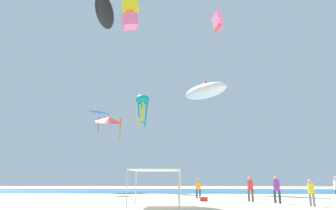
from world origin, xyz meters
TOP-DOWN VIEW (x-y plane):
  - ground at (0.00, 0.00)m, footprint 110.00×110.00m
  - ocean_strip at (0.00, 23.96)m, footprint 110.00×18.58m
  - canopy_tent at (-2.36, -1.89)m, footprint 3.07×3.32m
  - person_near_tent at (5.80, 0.53)m, footprint 0.43×0.43m
  - person_leftmost at (4.34, 2.15)m, footprint 0.42×0.42m
  - person_central at (0.64, 5.81)m, footprint 0.44×0.39m
  - person_rightmost at (7.17, -1.84)m, footprint 0.38×0.41m
  - cooler_box at (0.88, 2.18)m, footprint 0.57×0.37m
  - kite_inflatable_black at (-9.75, 10.09)m, footprint 3.26×7.27m
  - kite_octopus_teal at (-6.67, 21.70)m, footprint 2.91×2.91m
  - kite_parafoil_pink at (2.54, 2.93)m, footprint 0.71×4.50m
  - kite_box_yellow at (-5.69, 4.81)m, footprint 1.96×1.83m
  - kite_delta_red at (-11.79, 22.39)m, footprint 5.04×5.05m
  - kite_diamond_blue at (-11.58, 16.32)m, footprint 2.61×2.62m
  - kite_inflatable_white at (2.50, 18.92)m, footprint 6.73×6.40m

SIDE VIEW (x-z plane):
  - ground at x=0.00m, z-range -0.10..0.00m
  - ocean_strip at x=0.00m, z-range 0.00..0.03m
  - cooler_box at x=0.88m, z-range 0.00..0.35m
  - person_rightmost at x=7.17m, z-range 0.14..1.73m
  - person_central at x=0.64m, z-range 0.14..1.81m
  - person_leftmost at x=4.34m, z-range 0.15..1.93m
  - person_near_tent at x=5.80m, z-range 0.16..1.97m
  - canopy_tent at x=-2.36m, z-range 0.99..3.17m
  - kite_diamond_blue at x=-11.58m, z-range 8.56..11.33m
  - kite_delta_red at x=-11.79m, z-range 8.43..12.28m
  - kite_octopus_teal at x=-6.67m, z-range 10.50..15.39m
  - kite_inflatable_white at x=2.50m, z-range 12.28..14.88m
  - kite_parafoil_pink at x=2.54m, z-range 13.75..16.48m
  - kite_box_yellow at x=-5.69m, z-range 15.78..18.90m
  - kite_inflatable_black at x=-9.75m, z-range 19.48..22.23m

